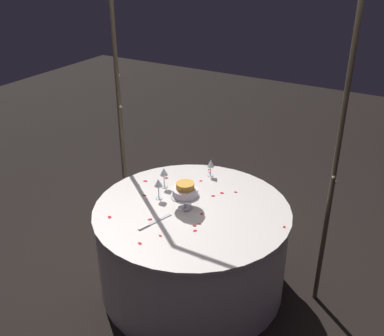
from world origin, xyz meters
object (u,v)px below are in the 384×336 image
Objects in this scene: cake_knife at (153,223)px; wine_glass_1 at (211,164)px; main_table at (192,247)px; wine_glass_2 at (164,173)px; wine_glass_0 at (159,183)px; tiered_cake at (185,192)px; decorative_arch at (216,99)px.

wine_glass_1 is at bearing 89.23° from cake_knife.
wine_glass_2 is (-0.37, 0.18, 0.49)m from main_table.
wine_glass_0 and wine_glass_2 have the same top height.
main_table is at bearing -76.43° from wine_glass_1.
cake_knife is (-0.09, -0.30, -0.14)m from tiered_cake.
main_table is 0.50m from cake_knife.
tiered_cake reaches higher than cake_knife.
decorative_arch is 13.77× the size of wine_glass_0.
decorative_arch is 1.18m from main_table.
wine_glass_1 is (-0.13, 0.54, 0.47)m from main_table.
wine_glass_0 is 1.12× the size of wine_glass_1.
wine_glass_1 is (0.17, 0.53, -0.02)m from wine_glass_0.
decorative_arch is at bearing 82.65° from tiered_cake.
decorative_arch is 1.02m from cake_knife.
cake_knife is at bearing -107.48° from tiered_cake.
wine_glass_1 is at bearing 98.36° from tiered_cake.
wine_glass_2 reaches higher than wine_glass_1.
main_table is 0.73m from wine_glass_1.
decorative_arch is at bearing 49.20° from wine_glass_0.
decorative_arch reaches higher than main_table.
decorative_arch is 0.78m from wine_glass_0.
main_table is 8.83× the size of wine_glass_0.
decorative_arch is at bearing 25.56° from wine_glass_2.
wine_glass_1 is 0.43m from wine_glass_2.
tiered_cake is 0.25m from wine_glass_0.
tiered_cake reaches higher than main_table.
wine_glass_1 reaches higher than main_table.
wine_glass_1 is (-0.13, 0.19, -0.65)m from decorative_arch.
main_table is 0.58m from wine_glass_0.
main_table is 6.79× the size of tiered_cake.
tiered_cake reaches higher than wine_glass_0.
wine_glass_1 is 0.86m from cake_knife.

